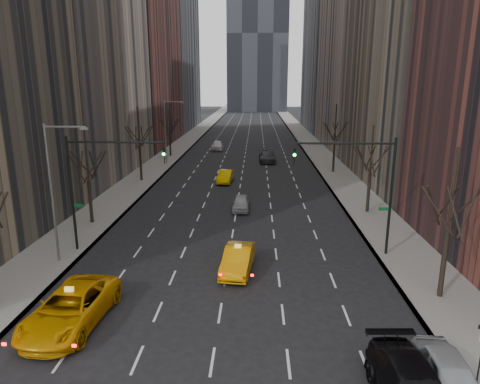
# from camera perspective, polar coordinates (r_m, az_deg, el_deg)

# --- Properties ---
(ground) EXTENTS (400.00, 400.00, 0.00)m
(ground) POSITION_cam_1_polar(r_m,az_deg,el_deg) (19.70, -3.71, -21.64)
(ground) COLOR black
(ground) RESTS_ON ground
(sidewalk_left) EXTENTS (4.50, 320.00, 0.15)m
(sidewalk_left) POSITION_cam_1_polar(r_m,az_deg,el_deg) (87.73, -7.11, 6.76)
(sidewalk_left) COLOR slate
(sidewalk_left) RESTS_ON ground
(sidewalk_right) EXTENTS (4.50, 320.00, 0.15)m
(sidewalk_right) POSITION_cam_1_polar(r_m,az_deg,el_deg) (87.23, 9.09, 6.65)
(sidewalk_right) COLOR slate
(sidewalk_right) RESTS_ON ground
(bld_left_far) EXTENTS (14.00, 28.00, 44.00)m
(bld_left_far) POSITION_cam_1_polar(r_m,az_deg,el_deg) (85.72, -14.60, 20.95)
(bld_left_far) COLOR brown
(bld_left_far) RESTS_ON ground
(bld_left_deep) EXTENTS (14.00, 30.00, 60.00)m
(bld_left_deep) POSITION_cam_1_polar(r_m,az_deg,el_deg) (115.71, -10.33, 23.35)
(bld_left_deep) COLOR slate
(bld_left_deep) RESTS_ON ground
(bld_right_far) EXTENTS (14.00, 28.00, 50.00)m
(bld_right_far) POSITION_cam_1_polar(r_m,az_deg,el_deg) (83.32, 17.23, 23.08)
(bld_right_far) COLOR gray
(bld_right_far) RESTS_ON ground
(bld_right_deep) EXTENTS (14.00, 30.00, 58.00)m
(bld_right_deep) POSITION_cam_1_polar(r_m,az_deg,el_deg) (113.91, 13.15, 22.85)
(bld_right_deep) COLOR slate
(bld_right_deep) RESTS_ON ground
(tree_lw_b) EXTENTS (3.36, 3.50, 7.82)m
(tree_lw_b) POSITION_cam_1_polar(r_m,az_deg,el_deg) (37.37, -19.55, 1.42)
(tree_lw_b) COLOR black
(tree_lw_b) RESTS_ON ground
(tree_lw_c) EXTENTS (3.36, 3.50, 8.74)m
(tree_lw_c) POSITION_cam_1_polar(r_m,az_deg,el_deg) (52.25, -13.23, 5.72)
(tree_lw_c) COLOR black
(tree_lw_c) RESTS_ON ground
(tree_lw_d) EXTENTS (3.36, 3.50, 7.36)m
(tree_lw_d) POSITION_cam_1_polar(r_m,az_deg,el_deg) (69.69, -9.35, 7.61)
(tree_lw_d) COLOR black
(tree_lw_d) RESTS_ON ground
(tree_rw_a) EXTENTS (3.36, 3.50, 8.28)m
(tree_rw_a) POSITION_cam_1_polar(r_m,az_deg,el_deg) (25.31, 25.94, -4.83)
(tree_rw_a) COLOR black
(tree_rw_a) RESTS_ON ground
(tree_rw_b) EXTENTS (3.36, 3.50, 7.82)m
(tree_rw_b) POSITION_cam_1_polar(r_m,az_deg,el_deg) (39.97, 16.94, 2.43)
(tree_rw_b) COLOR black
(tree_rw_b) RESTS_ON ground
(tree_rw_c) EXTENTS (3.36, 3.50, 8.74)m
(tree_rw_c) POSITION_cam_1_polar(r_m,az_deg,el_deg) (57.26, 12.50, 6.49)
(tree_rw_c) COLOR black
(tree_rw_c) RESTS_ON ground
(traffic_mast_left) EXTENTS (6.69, 0.39, 8.00)m
(traffic_mast_left) POSITION_cam_1_polar(r_m,az_deg,el_deg) (30.50, -18.82, 2.10)
(traffic_mast_left) COLOR black
(traffic_mast_left) RESTS_ON ground
(traffic_mast_right) EXTENTS (6.69, 0.39, 8.00)m
(traffic_mast_right) POSITION_cam_1_polar(r_m,az_deg,el_deg) (29.42, 16.53, 1.84)
(traffic_mast_right) COLOR black
(traffic_mast_right) RESTS_ON ground
(streetlight_near) EXTENTS (2.83, 0.22, 9.00)m
(streetlight_near) POSITION_cam_1_polar(r_m,az_deg,el_deg) (29.37, -23.36, 1.49)
(streetlight_near) COLOR slate
(streetlight_near) RESTS_ON ground
(streetlight_far) EXTENTS (2.83, 0.22, 9.00)m
(streetlight_far) POSITION_cam_1_polar(r_m,az_deg,el_deg) (62.42, -9.63, 8.72)
(streetlight_far) COLOR slate
(streetlight_far) RESTS_ON ground
(taxi_suv) EXTENTS (3.46, 6.66, 1.79)m
(taxi_suv) POSITION_cam_1_polar(r_m,az_deg,el_deg) (23.15, -21.64, -14.19)
(taxi_suv) COLOR orange
(taxi_suv) RESTS_ON ground
(taxi_sedan) EXTENTS (2.20, 4.96, 1.58)m
(taxi_sedan) POSITION_cam_1_polar(r_m,az_deg,el_deg) (27.20, -0.27, -8.97)
(taxi_sedan) COLOR orange
(taxi_sedan) RESTS_ON ground
(silver_sedan_ahead) EXTENTS (1.73, 4.04, 1.36)m
(silver_sedan_ahead) POSITION_cam_1_polar(r_m,az_deg,el_deg) (39.93, 0.15, -1.44)
(silver_sedan_ahead) COLOR #9A9CA1
(silver_sedan_ahead) RESTS_ON ground
(parked_sedan_silver) EXTENTS (1.95, 4.62, 1.56)m
(parked_sedan_silver) POSITION_cam_1_polar(r_m,az_deg,el_deg) (19.34, 26.16, -21.22)
(parked_sedan_silver) COLOR #9DA1A5
(parked_sedan_silver) RESTS_ON ground
(far_taxi) EXTENTS (1.85, 4.47, 1.44)m
(far_taxi) POSITION_cam_1_polar(r_m,az_deg,el_deg) (51.01, -1.96, 2.10)
(far_taxi) COLOR #E2B104
(far_taxi) RESTS_ON ground
(far_suv_grey) EXTENTS (2.47, 5.86, 1.69)m
(far_suv_grey) POSITION_cam_1_polar(r_m,az_deg,el_deg) (64.44, 3.64, 4.78)
(far_suv_grey) COLOR #303035
(far_suv_grey) RESTS_ON ground
(far_car_white) EXTENTS (2.20, 4.96, 1.66)m
(far_car_white) POSITION_cam_1_polar(r_m,az_deg,el_deg) (75.77, -3.01, 6.23)
(far_car_white) COLOR silver
(far_car_white) RESTS_ON ground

